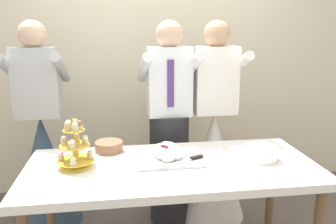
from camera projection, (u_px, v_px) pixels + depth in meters
name	position (u px, v px, depth m)	size (l,w,h in m)	color
rear_wall	(150.00, 44.00, 3.35)	(5.20, 0.10, 2.90)	beige
dessert_table	(172.00, 176.00, 2.16)	(1.80, 0.80, 0.78)	white
cupcake_stand	(75.00, 147.00, 2.07)	(0.23, 0.23, 0.31)	gold
main_cake_tray	(168.00, 154.00, 2.19)	(0.42, 0.33, 0.13)	silver
plate_stack	(261.00, 153.00, 2.21)	(0.21, 0.21, 0.09)	white
round_cake	(109.00, 147.00, 2.34)	(0.24, 0.24, 0.08)	white
person_groom	(169.00, 136.00, 2.80)	(0.47, 0.50, 1.66)	#232328
person_bride	(213.00, 152.00, 2.91)	(0.56, 0.56, 1.66)	white
person_guest	(44.00, 157.00, 2.79)	(0.56, 0.56, 1.66)	#334760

